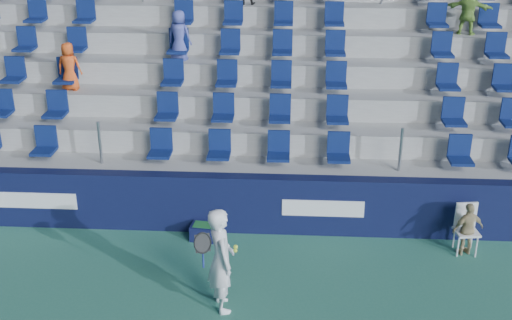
{
  "coord_description": "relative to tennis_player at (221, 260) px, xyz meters",
  "views": [
    {
      "loc": [
        0.85,
        -8.18,
        6.44
      ],
      "look_at": [
        0.2,
        2.8,
        1.7
      ],
      "focal_mm": 45.0,
      "sensor_mm": 36.0,
      "label": 1
    }
  ],
  "objects": [
    {
      "name": "tennis_player",
      "position": [
        0.0,
        0.0,
        0.0
      ],
      "size": [
        0.72,
        0.77,
        1.82
      ],
      "color": "white",
      "rests_on": "ground"
    },
    {
      "name": "sponsor_wall",
      "position": [
        0.23,
        2.59,
        -0.31
      ],
      "size": [
        24.0,
        0.32,
        1.2
      ],
      "color": "#0F1439",
      "rests_on": "ground"
    },
    {
      "name": "line_judge",
      "position": [
        4.41,
        1.94,
        -0.38
      ],
      "size": [
        0.67,
        0.43,
        1.05
      ],
      "primitive_type": "imported",
      "rotation": [
        0.0,
        0.0,
        3.45
      ],
      "color": "tan",
      "rests_on": "ground"
    },
    {
      "name": "line_judge_chair",
      "position": [
        4.41,
        2.09,
        -0.37
      ],
      "size": [
        0.47,
        0.48,
        0.96
      ],
      "color": "white",
      "rests_on": "ground"
    },
    {
      "name": "grandstand",
      "position": [
        0.23,
        7.68,
        1.22
      ],
      "size": [
        24.0,
        8.17,
        6.63
      ],
      "color": "#A9AAA4",
      "rests_on": "ground"
    },
    {
      "name": "ball_bin",
      "position": [
        -0.56,
        2.19,
        -0.74
      ],
      "size": [
        0.61,
        0.44,
        0.32
      ],
      "color": "#10153C",
      "rests_on": "ground"
    }
  ]
}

